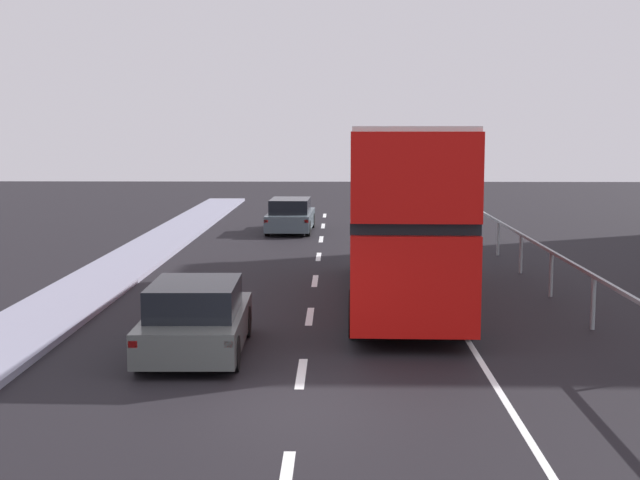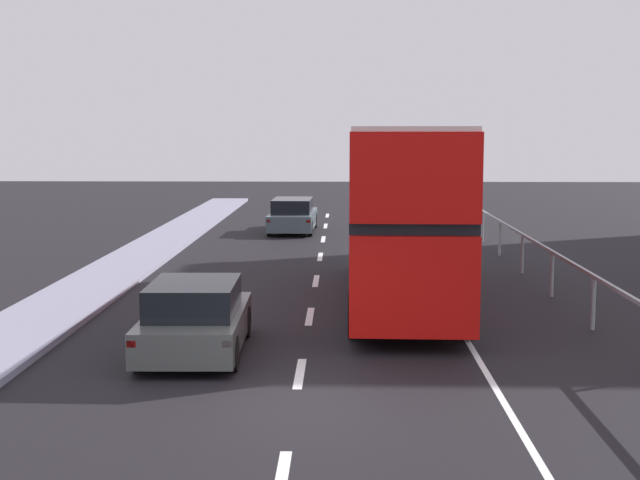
# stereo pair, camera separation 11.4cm
# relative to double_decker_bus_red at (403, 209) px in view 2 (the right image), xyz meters

# --- Properties ---
(ground_plane) EXTENTS (75.91, 120.00, 0.10)m
(ground_plane) POSITION_rel_double_decker_bus_red_xyz_m (-2.25, -8.34, -2.38)
(ground_plane) COLOR black
(lane_paint_markings) EXTENTS (3.46, 46.00, 0.01)m
(lane_paint_markings) POSITION_rel_double_decker_bus_red_xyz_m (-0.14, 0.61, -2.33)
(lane_paint_markings) COLOR silver
(lane_paint_markings) RESTS_ON ground
(bridge_side_railing) EXTENTS (0.10, 42.00, 1.21)m
(bridge_side_railing) POSITION_rel_double_decker_bus_red_xyz_m (3.91, 0.66, -1.35)
(bridge_side_railing) COLOR gray
(bridge_side_railing) RESTS_ON ground
(double_decker_bus_red) EXTENTS (2.77, 11.23, 4.36)m
(double_decker_bus_red) POSITION_rel_double_decker_bus_red_xyz_m (0.00, 0.00, 0.00)
(double_decker_bus_red) COLOR red
(double_decker_bus_red) RESTS_ON ground
(hatchback_car_near) EXTENTS (1.95, 4.11, 1.42)m
(hatchback_car_near) POSITION_rel_double_decker_bus_red_xyz_m (-4.33, -5.38, -1.66)
(hatchback_car_near) COLOR #494D4B
(hatchback_car_near) RESTS_ON ground
(sedan_car_ahead) EXTENTS (1.95, 4.62, 1.42)m
(sedan_car_ahead) POSITION_rel_double_decker_bus_red_xyz_m (-3.58, 15.23, -1.65)
(sedan_car_ahead) COLOR #445158
(sedan_car_ahead) RESTS_ON ground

